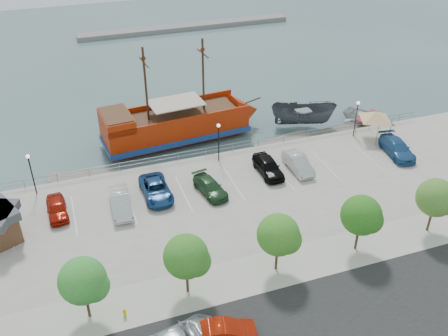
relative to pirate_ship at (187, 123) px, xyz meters
name	(u,v)px	position (x,y,z in m)	size (l,w,h in m)	color
ground	(241,204)	(1.29, -14.01, -2.01)	(160.00, 160.00, 0.00)	#3D5A5A
street	(326,324)	(1.29, -30.01, -1.00)	(100.00, 8.00, 0.04)	black
sidewalk	(288,266)	(1.29, -24.01, -0.99)	(100.00, 4.00, 0.05)	#BCB3A2
seawall_railing	(215,150)	(1.29, -6.21, -0.48)	(50.00, 0.06, 1.00)	slate
far_shore	(186,27)	(11.29, 40.99, -1.61)	(40.00, 3.00, 0.80)	gray
pirate_ship	(187,123)	(0.00, 0.00, 0.00)	(19.19, 6.82, 11.98)	#A32205
patrol_boat	(303,116)	(13.78, -2.00, -0.53)	(2.87, 7.62, 2.95)	#3D4348
speedboat	(369,120)	(21.66, -4.13, -1.34)	(4.60, 6.45, 1.34)	silver
dock_west	(85,177)	(-12.16, -4.81, -1.81)	(7.02, 2.01, 0.40)	slate
dock_mid	(283,142)	(9.92, -4.81, -1.81)	(6.95, 1.99, 0.40)	slate
dock_east	(336,132)	(16.78, -4.81, -1.79)	(7.38, 2.11, 0.42)	#68635A
canopy_tent	(376,112)	(19.20, -8.33, 2.14)	(5.67, 5.67, 3.61)	slate
street_sedan	(225,332)	(-5.56, -28.85, -0.31)	(1.46, 4.20, 1.38)	#A81C07
fire_hydrant	(125,313)	(-11.43, -24.81, -0.63)	(0.24, 0.24, 0.69)	#DECA05
lamp_post_left	(30,167)	(-16.71, -7.51, 1.93)	(0.36, 0.36, 4.28)	black
lamp_post_mid	(219,136)	(1.29, -7.51, 1.93)	(0.36, 0.36, 4.28)	black
lamp_post_right	(357,113)	(17.29, -7.51, 1.93)	(0.36, 0.36, 4.28)	black
tree_b	(85,282)	(-13.57, -24.08, 2.29)	(3.30, 3.20, 5.00)	#473321
tree_c	(188,258)	(-6.57, -24.08, 2.29)	(3.30, 3.20, 5.00)	#473321
tree_d	(280,236)	(0.43, -24.08, 2.29)	(3.30, 3.20, 5.00)	#473321
tree_e	(363,216)	(7.43, -24.08, 2.29)	(3.30, 3.20, 5.00)	#473321
tree_f	(438,199)	(14.43, -24.08, 2.29)	(3.30, 3.20, 5.00)	#473321
parked_car_a	(57,208)	(-15.03, -11.45, -0.30)	(1.66, 4.13, 1.41)	#9D1607
parked_car_b	(121,202)	(-9.63, -12.56, -0.19)	(1.73, 4.95, 1.63)	silver
parked_car_c	(156,189)	(-6.20, -11.54, -0.27)	(2.44, 5.28, 1.47)	navy
parked_car_d	(210,187)	(-1.33, -12.72, -0.34)	(1.86, 4.57, 1.32)	#234626
parked_car_e	(268,166)	(5.13, -11.40, -0.19)	(1.93, 4.80, 1.64)	black
parked_car_f	(298,163)	(8.24, -11.74, -0.24)	(1.62, 4.64, 1.53)	silver
parked_car_h	(397,148)	(19.40, -12.51, -0.23)	(2.19, 5.38, 1.56)	#245388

